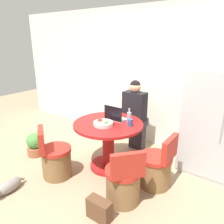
{
  "coord_description": "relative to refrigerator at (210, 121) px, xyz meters",
  "views": [
    {
      "loc": [
        1.91,
        -2.3,
        2.01
      ],
      "look_at": [
        0.01,
        0.3,
        0.93
      ],
      "focal_mm": 35.0,
      "sensor_mm": 36.0,
      "label": 1
    }
  ],
  "objects": [
    {
      "name": "cat",
      "position": [
        -2.01,
        -2.19,
        -0.74
      ],
      "size": [
        0.2,
        0.51,
        0.17
      ],
      "rotation": [
        0.0,
        0.0,
        4.82
      ],
      "color": "gray",
      "rests_on": "ground_plane"
    },
    {
      "name": "chair_near_right_corner",
      "position": [
        -0.64,
        -1.4,
        -0.55
      ],
      "size": [
        0.53,
        0.53,
        0.79
      ],
      "rotation": [
        0.0,
        0.0,
        -2.27
      ],
      "color": "brown",
      "rests_on": "ground_plane"
    },
    {
      "name": "chair_near_left_corner",
      "position": [
        -1.78,
        -1.54,
        -0.55
      ],
      "size": [
        0.53,
        0.53,
        0.79
      ],
      "rotation": [
        0.0,
        0.0,
        2.5
      ],
      "color": "brown",
      "rests_on": "ground_plane"
    },
    {
      "name": "ground_plane",
      "position": [
        -1.3,
        -1.07,
        -0.82
      ],
      "size": [
        12.0,
        12.0,
        0.0
      ],
      "primitive_type": "plane",
      "color": "#9E8466"
    },
    {
      "name": "chair_right_side",
      "position": [
        -0.45,
        -0.85,
        -0.55
      ],
      "size": [
        0.46,
        0.46,
        0.79
      ],
      "rotation": [
        0.0,
        0.0,
        -1.55
      ],
      "color": "brown",
      "rests_on": "ground_plane"
    },
    {
      "name": "refrigerator",
      "position": [
        0.0,
        0.0,
        0.0
      ],
      "size": [
        0.73,
        0.68,
        1.65
      ],
      "color": "silver",
      "rests_on": "ground_plane"
    },
    {
      "name": "fruit_bowl",
      "position": [
        -1.28,
        -0.99,
        -0.02
      ],
      "size": [
        0.29,
        0.29,
        0.1
      ],
      "color": "beige",
      "rests_on": "dining_table"
    },
    {
      "name": "potted_plant",
      "position": [
        -2.59,
        -1.33,
        -0.62
      ],
      "size": [
        0.29,
        0.29,
        0.42
      ],
      "color": "#935638",
      "rests_on": "ground_plane"
    },
    {
      "name": "laptop",
      "position": [
        -1.27,
        -0.7,
        0.01
      ],
      "size": [
        0.33,
        0.21,
        0.24
      ],
      "rotation": [
        0.0,
        0.0,
        3.14
      ],
      "color": "#B7B7BC",
      "rests_on": "dining_table"
    },
    {
      "name": "wall_back",
      "position": [
        -1.3,
        0.38,
        0.48
      ],
      "size": [
        7.0,
        0.06,
        2.6
      ],
      "color": "silver",
      "rests_on": "ground_plane"
    },
    {
      "name": "dining_table",
      "position": [
        -1.28,
        -0.87,
        -0.31
      ],
      "size": [
        1.08,
        1.08,
        0.78
      ],
      "color": "maroon",
      "rests_on": "ground_plane"
    },
    {
      "name": "coffee_cup",
      "position": [
        -0.94,
        -0.78,
        0.0
      ],
      "size": [
        0.07,
        0.07,
        0.1
      ],
      "color": "#2D4C84",
      "rests_on": "dining_table"
    },
    {
      "name": "handbag",
      "position": [
        -0.7,
        -1.81,
        -0.69
      ],
      "size": [
        0.3,
        0.14,
        0.26
      ],
      "color": "brown",
      "rests_on": "ground_plane"
    },
    {
      "name": "person_seated",
      "position": [
        -1.24,
        -0.11,
        -0.09
      ],
      "size": [
        0.4,
        0.37,
        1.34
      ],
      "rotation": [
        0.0,
        0.0,
        3.14
      ],
      "color": "#2D2D38",
      "rests_on": "ground_plane"
    },
    {
      "name": "bottle",
      "position": [
        -1.04,
        -0.66,
        0.04
      ],
      "size": [
        0.07,
        0.07,
        0.22
      ],
      "color": "#9999A3",
      "rests_on": "dining_table"
    }
  ]
}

